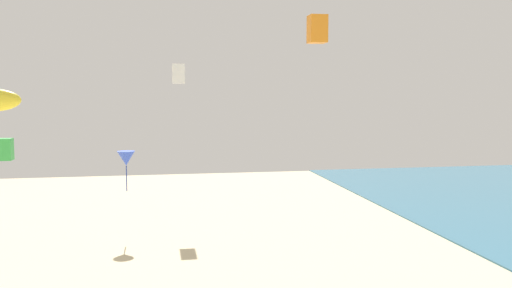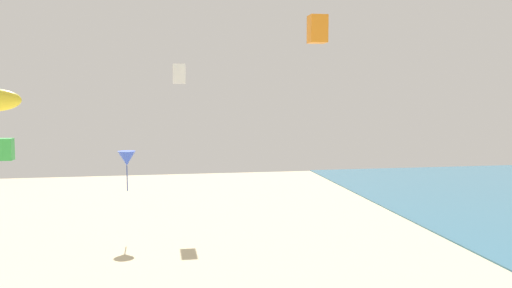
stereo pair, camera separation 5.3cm
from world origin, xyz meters
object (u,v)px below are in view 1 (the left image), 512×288
Objects in this scene: kite_white_box at (178,74)px; kite_orange_box_2 at (317,29)px; kite_green_box at (5,149)px; kite_blue_delta at (126,158)px.

kite_white_box is 19.47m from kite_orange_box_2.
kite_white_box is 14.24m from kite_green_box.
kite_green_box is at bearing -144.78° from kite_white_box.
kite_orange_box_2 is at bearing -54.54° from kite_blue_delta.
kite_white_box is 1.12× the size of kite_green_box.
kite_green_box is 20.82m from kite_orange_box_2.
kite_green_box is (-10.90, -7.70, -4.99)m from kite_white_box.
kite_orange_box_2 reaches higher than kite_blue_delta.
kite_orange_box_2 is (9.49, -13.33, 7.34)m from kite_blue_delta.
kite_orange_box_2 reaches higher than kite_white_box.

